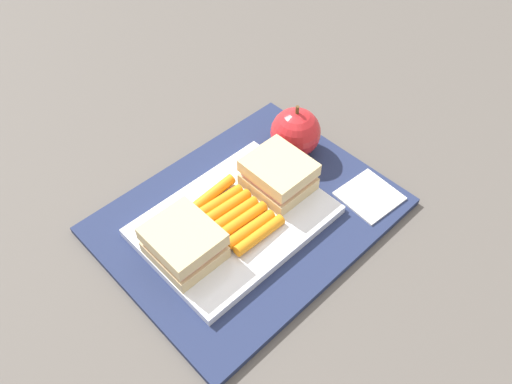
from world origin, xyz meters
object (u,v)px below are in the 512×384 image
Objects in this scene: sandwich_half_left at (184,243)px; paper_napkin at (369,196)px; sandwich_half_right at (279,175)px; apple at (295,133)px; food_tray at (235,221)px; carrot_sticks_bundle at (234,215)px.

sandwich_half_left is 0.26m from paper_napkin.
sandwich_half_right is 0.98× the size of apple.
sandwich_half_right is (0.16, 0.00, 0.00)m from sandwich_half_left.
sandwich_half_right is 0.13m from paper_napkin.
paper_napkin is at bearing -29.51° from food_tray.
food_tray is at bearing -9.50° from carrot_sticks_bundle.
sandwich_half_left is (-0.08, 0.00, 0.03)m from food_tray.
sandwich_half_left reaches higher than carrot_sticks_bundle.
food_tray is 2.88× the size of sandwich_half_left.
paper_napkin is at bearing -20.83° from sandwich_half_left.
apple is at bearing 93.74° from paper_napkin.
carrot_sticks_bundle is (-0.08, 0.00, -0.02)m from sandwich_half_right.
sandwich_half_right is at bearing 132.16° from paper_napkin.
food_tray is 0.08m from sandwich_half_left.
paper_napkin is (0.24, -0.09, -0.03)m from sandwich_half_left.
food_tray is 0.16m from apple.
food_tray is 0.01m from carrot_sticks_bundle.
carrot_sticks_bundle is at bearing 150.53° from paper_napkin.
carrot_sticks_bundle is at bearing 0.05° from sandwich_half_left.
sandwich_half_left is at bearing 159.17° from paper_napkin.
apple reaches higher than paper_napkin.
carrot_sticks_bundle is at bearing 179.95° from sandwich_half_right.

